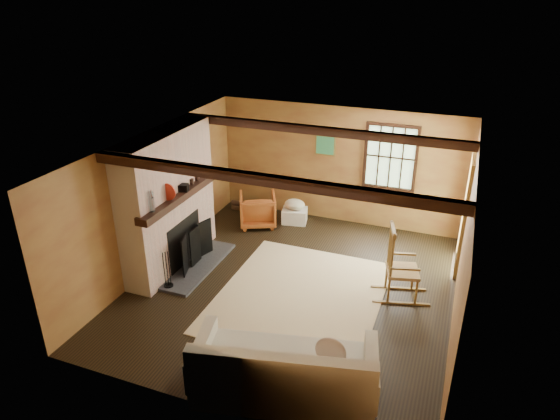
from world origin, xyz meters
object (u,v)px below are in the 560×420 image
at_px(fireplace, 170,206).
at_px(laundry_basket, 295,216).
at_px(armchair, 258,210).
at_px(rocking_chair, 400,268).
at_px(sofa, 285,374).

bearing_deg(fireplace, laundry_basket, 57.87).
bearing_deg(armchair, rocking_chair, 127.51).
height_order(fireplace, sofa, fireplace).
height_order(fireplace, rocking_chair, fireplace).
relative_size(rocking_chair, laundry_basket, 2.46).
relative_size(fireplace, rocking_chair, 1.95).
bearing_deg(rocking_chair, armchair, 48.16).
distance_m(fireplace, laundry_basket, 2.88).
xyz_separation_m(fireplace, armchair, (0.77, 1.93, -0.77)).
xyz_separation_m(rocking_chair, laundry_basket, (-2.42, 1.95, -0.37)).
bearing_deg(rocking_chair, sofa, 145.22).
xyz_separation_m(rocking_chair, armchair, (-3.09, 1.58, -0.18)).
bearing_deg(sofa, rocking_chair, 57.32).
xyz_separation_m(fireplace, sofa, (2.92, -2.24, -0.79)).
bearing_deg(sofa, fireplace, 129.82).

